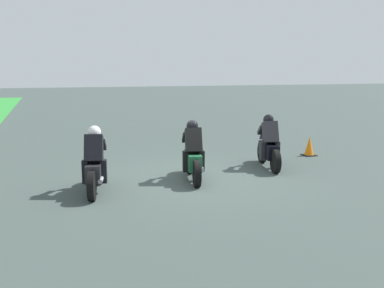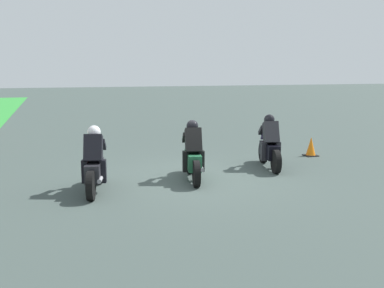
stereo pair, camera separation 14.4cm
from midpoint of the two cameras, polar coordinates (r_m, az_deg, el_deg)
ground_plane at (r=11.27m, az=-0.12°, el=-4.49°), size 120.00×120.00×0.00m
rider_lane_a at (r=12.57m, az=9.66°, el=-0.24°), size 2.02×0.64×1.51m
rider_lane_b at (r=11.02m, az=-0.25°, el=-1.50°), size 2.03×0.62×1.51m
rider_lane_c at (r=10.18m, az=-12.91°, el=-2.69°), size 2.02×0.63×1.51m
traffic_cone at (r=14.65m, az=14.75°, el=-0.36°), size 0.40×0.40×0.62m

